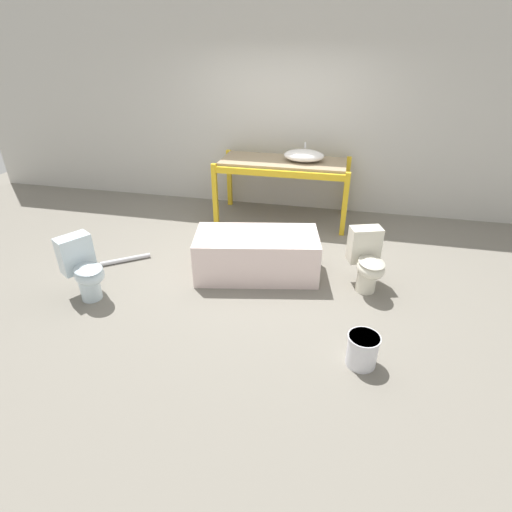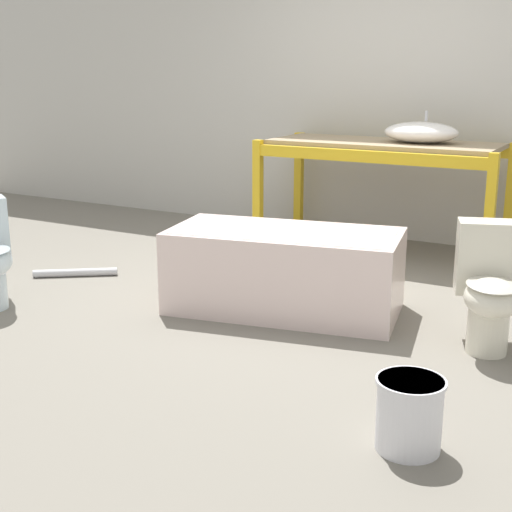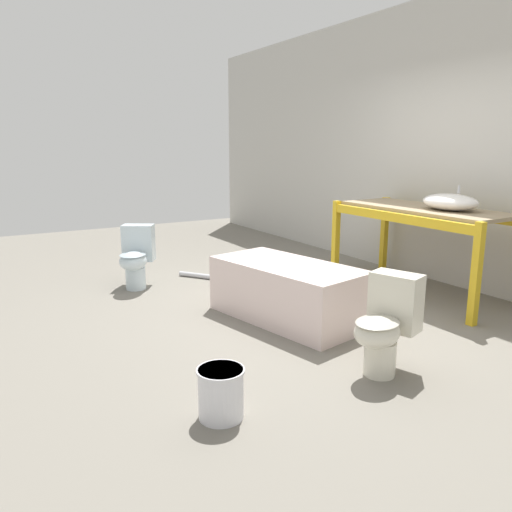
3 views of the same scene
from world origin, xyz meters
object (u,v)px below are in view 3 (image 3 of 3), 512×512
(bucket_white, at_px, (221,392))
(bathtub_main, at_px, (287,287))
(toilet_far, at_px, (136,256))
(toilet_near, at_px, (386,323))
(sink_basin, at_px, (450,202))

(bucket_white, bearing_deg, bathtub_main, 133.44)
(bathtub_main, height_order, toilet_far, toilet_far)
(toilet_near, bearing_deg, bucket_white, -110.61)
(sink_basin, bearing_deg, bathtub_main, -100.57)
(toilet_near, height_order, toilet_far, same)
(bathtub_main, relative_size, bucket_white, 5.06)
(toilet_far, bearing_deg, sink_basin, -6.01)
(toilet_far, height_order, bucket_white, toilet_far)
(bathtub_main, distance_m, bucket_white, 1.78)
(toilet_near, relative_size, toilet_far, 1.00)
(bathtub_main, height_order, toilet_near, toilet_near)
(sink_basin, bearing_deg, bucket_white, -73.43)
(bathtub_main, xyz_separation_m, toilet_far, (-1.72, -0.87, 0.06))
(toilet_near, xyz_separation_m, toilet_far, (-2.98, -0.83, 0.00))
(bathtub_main, bearing_deg, sink_basin, 68.31)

